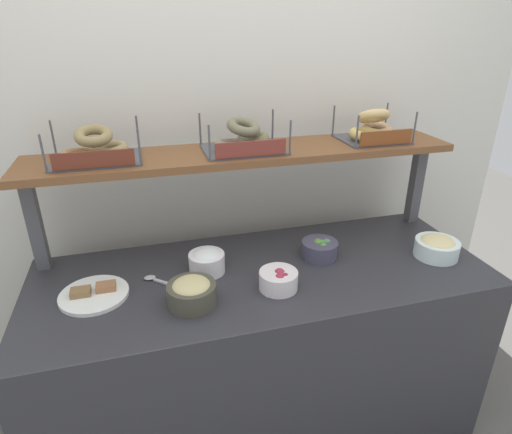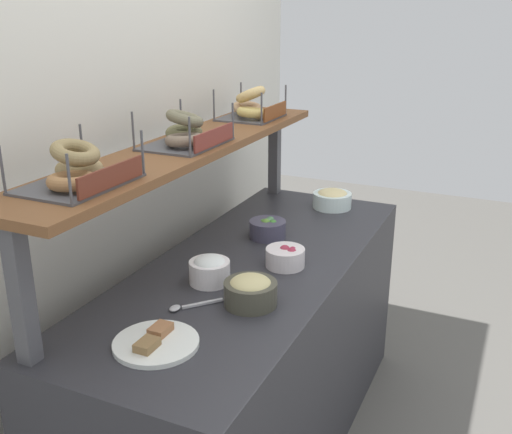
{
  "view_description": "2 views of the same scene",
  "coord_description": "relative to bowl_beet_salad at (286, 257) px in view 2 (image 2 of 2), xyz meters",
  "views": [
    {
      "loc": [
        -0.42,
        -1.41,
        1.77
      ],
      "look_at": [
        -0.02,
        0.02,
        1.08
      ],
      "focal_mm": 30.05,
      "sensor_mm": 36.0,
      "label": 1
    },
    {
      "loc": [
        -1.89,
        -0.89,
        1.78
      ],
      "look_at": [
        0.07,
        0.01,
        1.01
      ],
      "focal_mm": 42.29,
      "sensor_mm": 36.0,
      "label": 2
    }
  ],
  "objects": [
    {
      "name": "back_wall",
      "position": [
        -0.02,
        0.68,
        0.31
      ],
      "size": [
        3.03,
        0.06,
        2.4
      ],
      "primitive_type": "cube",
      "color": "silver",
      "rests_on": "ground_plane"
    },
    {
      "name": "deli_counter",
      "position": [
        -0.02,
        0.13,
        -0.46
      ],
      "size": [
        1.83,
        0.7,
        0.85
      ],
      "primitive_type": "cube",
      "color": "#2D2D33",
      "rests_on": "ground_plane"
    },
    {
      "name": "shelf_riser_left",
      "position": [
        -0.88,
        0.4,
        0.16
      ],
      "size": [
        0.05,
        0.05,
        0.4
      ],
      "primitive_type": "cube",
      "color": "#4C4C51",
      "rests_on": "deli_counter"
    },
    {
      "name": "shelf_riser_right",
      "position": [
        0.83,
        0.4,
        0.16
      ],
      "size": [
        0.05,
        0.05,
        0.4
      ],
      "primitive_type": "cube",
      "color": "#4C4C51",
      "rests_on": "deli_counter"
    },
    {
      "name": "upper_shelf",
      "position": [
        -0.02,
        0.4,
        0.38
      ],
      "size": [
        1.79,
        0.32,
        0.03
      ],
      "primitive_type": "cube",
      "color": "brown",
      "rests_on": "shelf_riser_left"
    },
    {
      "name": "bowl_beet_salad",
      "position": [
        0.0,
        0.0,
        0.0
      ],
      "size": [
        0.15,
        0.15,
        0.08
      ],
      "color": "white",
      "rests_on": "deli_counter"
    },
    {
      "name": "bowl_egg_salad",
      "position": [
        0.73,
        0.05,
        0.01
      ],
      "size": [
        0.18,
        0.18,
        0.09
      ],
      "color": "white",
      "rests_on": "deli_counter"
    },
    {
      "name": "bowl_cream_cheese",
      "position": [
        -0.24,
        0.19,
        0.01
      ],
      "size": [
        0.14,
        0.14,
        0.1
      ],
      "color": "white",
      "rests_on": "deli_counter"
    },
    {
      "name": "bowl_hummus",
      "position": [
        -0.33,
        -0.01,
        0.01
      ],
      "size": [
        0.17,
        0.17,
        0.1
      ],
      "color": "#464538",
      "rests_on": "deli_counter"
    },
    {
      "name": "bowl_veggie_mix",
      "position": [
        0.24,
        0.18,
        0.0
      ],
      "size": [
        0.15,
        0.15,
        0.08
      ],
      "color": "#454259",
      "rests_on": "deli_counter"
    },
    {
      "name": "serving_plate_white",
      "position": [
        -0.67,
        0.13,
        -0.03
      ],
      "size": [
        0.25,
        0.25,
        0.04
      ],
      "color": "white",
      "rests_on": "deli_counter"
    },
    {
      "name": "serving_spoon_near_plate",
      "position": [
        -0.44,
        0.17,
        -0.03
      ],
      "size": [
        0.15,
        0.13,
        0.01
      ],
      "color": "#B7B7BC",
      "rests_on": "deli_counter"
    },
    {
      "name": "bagel_basket_everything",
      "position": [
        -0.61,
        0.4,
        0.44
      ],
      "size": [
        0.33,
        0.26,
        0.14
      ],
      "color": "#4C4C51",
      "rests_on": "upper_shelf"
    },
    {
      "name": "bagel_basket_poppy",
      "position": [
        -0.03,
        0.39,
        0.44
      ],
      "size": [
        0.33,
        0.25,
        0.14
      ],
      "color": "#4C4C51",
      "rests_on": "upper_shelf"
    },
    {
      "name": "bagel_basket_plain",
      "position": [
        0.56,
        0.4,
        0.44
      ],
      "size": [
        0.29,
        0.25,
        0.15
      ],
      "color": "#4C4C51",
      "rests_on": "upper_shelf"
    }
  ]
}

